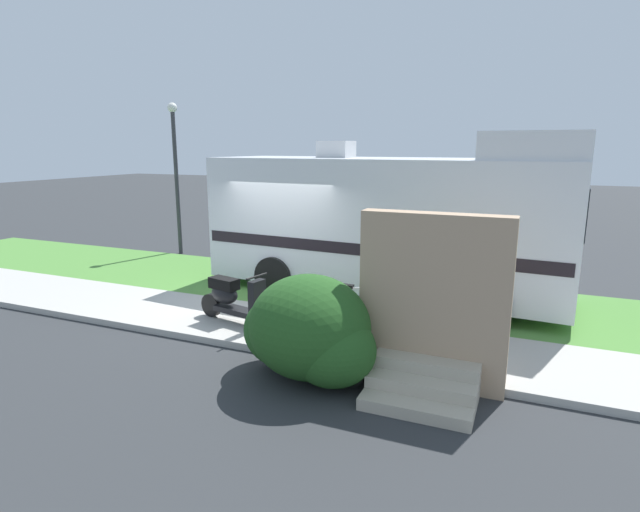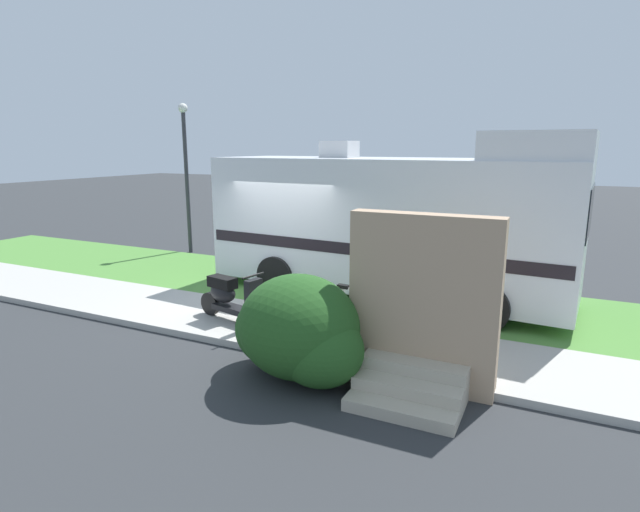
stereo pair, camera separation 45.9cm
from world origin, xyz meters
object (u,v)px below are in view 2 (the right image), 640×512
Objects in this scene: bottle_green at (402,327)px; street_lamp_post at (186,165)px; pickup_truck_near at (390,224)px; scooter at (231,297)px; bicycle at (353,313)px; motorhome_rv at (391,222)px.

street_lamp_post reaches higher than bottle_green.
scooter is at bearing -95.58° from pickup_truck_near.
street_lamp_post is (-5.79, -2.16, 1.73)m from pickup_truck_near.
bottle_green is at bearing 29.44° from bicycle.
bottle_green is (0.74, 0.42, -0.28)m from bicycle.
motorhome_rv reaches higher than bicycle.
street_lamp_post is at bearing 135.58° from scooter.
pickup_truck_near is at bearing 107.87° from motorhome_rv.
bottle_green is (2.29, -6.39, -0.76)m from pickup_truck_near.
pickup_truck_near is (-1.32, 4.11, -0.69)m from motorhome_rv.
pickup_truck_near is 6.84m from bottle_green.
pickup_truck_near is at bearing 84.42° from scooter.
bicycle reaches higher than bottle_green.
pickup_truck_near is 1.28× the size of street_lamp_post.
scooter reaches higher than bicycle.
motorhome_rv is at bearing 94.83° from bicycle.
scooter is at bearing -44.42° from street_lamp_post.
bicycle is at bearing -85.17° from motorhome_rv.
motorhome_rv is 4.53× the size of bicycle.
bottle_green is (0.97, -2.29, -1.44)m from motorhome_rv.
bicycle is 0.38× the size of street_lamp_post.
scooter is 0.38× the size of street_lamp_post.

